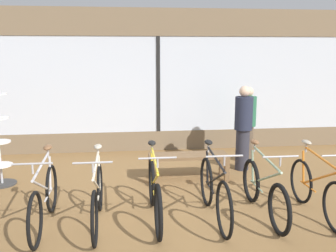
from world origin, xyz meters
TOP-DOWN VIEW (x-y plane):
  - ground_plane at (0.00, 0.00)m, footprint 24.00×24.00m
  - shop_back_wall at (0.00, 3.53)m, footprint 12.00×0.08m
  - bicycle_far_left at (-1.84, -0.18)m, footprint 0.46×1.72m
  - bicycle_left at (-1.16, -0.21)m, footprint 0.46×1.71m
  - bicycle_center_left at (-0.39, -0.15)m, footprint 0.46×1.76m
  - bicycle_center_right at (0.42, -0.22)m, footprint 0.46×1.73m
  - bicycle_right at (1.13, -0.19)m, footprint 0.46×1.73m
  - bicycle_far_right at (1.87, -0.28)m, footprint 0.46×1.66m
  - display_bench at (0.34, 1.39)m, footprint 1.40×0.44m
  - customer_near_rack at (1.73, 2.37)m, footprint 0.43×0.43m
  - customer_by_window at (1.48, 1.87)m, footprint 0.44×0.44m

SIDE VIEW (x-z plane):
  - ground_plane at x=0.00m, z-range 0.00..0.00m
  - bicycle_right at x=1.13m, z-range -0.14..0.88m
  - bicycle_far_right at x=1.87m, z-range -0.13..0.89m
  - bicycle_left at x=-1.16m, z-range -0.12..0.90m
  - bicycle_far_left at x=-1.84m, z-range -0.13..0.90m
  - bicycle_center_left at x=-0.39m, z-range -0.13..0.90m
  - display_bench at x=0.34m, z-range 0.15..0.63m
  - bicycle_center_right at x=0.42m, z-range -0.12..0.92m
  - customer_near_rack at x=1.73m, z-range 0.03..1.60m
  - customer_by_window at x=1.48m, z-range 0.04..1.67m
  - shop_back_wall at x=0.00m, z-range 0.04..3.24m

